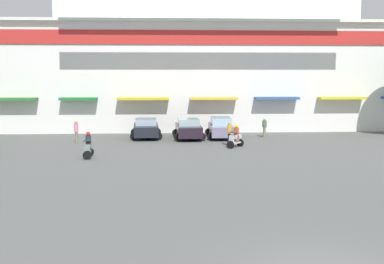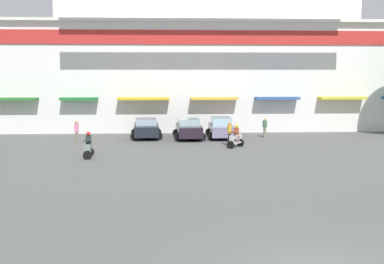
{
  "view_description": "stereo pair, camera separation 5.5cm",
  "coord_description": "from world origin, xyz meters",
  "px_view_note": "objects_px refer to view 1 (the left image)",
  "views": [
    {
      "loc": [
        -4.07,
        -11.92,
        5.12
      ],
      "look_at": [
        -2.5,
        14.08,
        1.99
      ],
      "focal_mm": 46.94,
      "sensor_mm": 36.0,
      "label": 1
    },
    {
      "loc": [
        -4.01,
        -11.93,
        5.12
      ],
      "look_at": [
        -2.5,
        14.08,
        1.99
      ],
      "focal_mm": 46.94,
      "sensor_mm": 36.0,
      "label": 2
    }
  ],
  "objects_px": {
    "parked_car_0": "(146,128)",
    "scooter_rider_2": "(88,147)",
    "pedestrian_2": "(264,126)",
    "scooter_rider_3": "(236,138)",
    "parked_car_2": "(221,128)",
    "pedestrian_3": "(76,130)",
    "pedestrian_1": "(229,132)",
    "parked_car_1": "(188,129)"
  },
  "relations": [
    {
      "from": "parked_car_0",
      "to": "scooter_rider_2",
      "type": "distance_m",
      "value": 9.46
    },
    {
      "from": "scooter_rider_2",
      "to": "pedestrian_2",
      "type": "bearing_deg",
      "value": 34.72
    },
    {
      "from": "parked_car_0",
      "to": "scooter_rider_3",
      "type": "xyz_separation_m",
      "value": [
        6.24,
        -5.35,
        -0.12
      ]
    },
    {
      "from": "parked_car_0",
      "to": "parked_car_2",
      "type": "distance_m",
      "value": 5.83
    },
    {
      "from": "pedestrian_3",
      "to": "parked_car_2",
      "type": "bearing_deg",
      "value": 12.86
    },
    {
      "from": "scooter_rider_2",
      "to": "parked_car_2",
      "type": "bearing_deg",
      "value": 43.72
    },
    {
      "from": "pedestrian_1",
      "to": "pedestrian_2",
      "type": "height_order",
      "value": "pedestrian_1"
    },
    {
      "from": "scooter_rider_2",
      "to": "pedestrian_2",
      "type": "relative_size",
      "value": 1.02
    },
    {
      "from": "parked_car_1",
      "to": "pedestrian_3",
      "type": "distance_m",
      "value": 8.46
    },
    {
      "from": "scooter_rider_2",
      "to": "pedestrian_3",
      "type": "height_order",
      "value": "pedestrian_3"
    },
    {
      "from": "pedestrian_2",
      "to": "scooter_rider_2",
      "type": "bearing_deg",
      "value": -145.28
    },
    {
      "from": "scooter_rider_2",
      "to": "pedestrian_2",
      "type": "distance_m",
      "value": 15.12
    },
    {
      "from": "parked_car_2",
      "to": "parked_car_0",
      "type": "bearing_deg",
      "value": 176.79
    },
    {
      "from": "parked_car_1",
      "to": "parked_car_2",
      "type": "distance_m",
      "value": 2.56
    },
    {
      "from": "pedestrian_1",
      "to": "scooter_rider_3",
      "type": "bearing_deg",
      "value": -64.08
    },
    {
      "from": "pedestrian_3",
      "to": "pedestrian_2",
      "type": "bearing_deg",
      "value": 9.86
    },
    {
      "from": "scooter_rider_3",
      "to": "parked_car_0",
      "type": "bearing_deg",
      "value": 139.38
    },
    {
      "from": "parked_car_0",
      "to": "pedestrian_2",
      "type": "distance_m",
      "value": 9.27
    },
    {
      "from": "parked_car_0",
      "to": "parked_car_1",
      "type": "xyz_separation_m",
      "value": [
        3.28,
        -0.62,
        0.01
      ]
    },
    {
      "from": "parked_car_1",
      "to": "pedestrian_3",
      "type": "bearing_deg",
      "value": -165.27
    },
    {
      "from": "parked_car_0",
      "to": "parked_car_2",
      "type": "xyz_separation_m",
      "value": [
        5.82,
        -0.33,
        0.03
      ]
    },
    {
      "from": "parked_car_1",
      "to": "scooter_rider_2",
      "type": "distance_m",
      "value": 10.51
    },
    {
      "from": "parked_car_1",
      "to": "scooter_rider_2",
      "type": "xyz_separation_m",
      "value": [
        -6.44,
        -8.3,
        -0.13
      ]
    },
    {
      "from": "parked_car_2",
      "to": "pedestrian_2",
      "type": "relative_size",
      "value": 2.9
    },
    {
      "from": "scooter_rider_2",
      "to": "scooter_rider_3",
      "type": "xyz_separation_m",
      "value": [
        9.4,
        3.57,
        -0.0
      ]
    },
    {
      "from": "pedestrian_2",
      "to": "pedestrian_3",
      "type": "height_order",
      "value": "pedestrian_3"
    },
    {
      "from": "pedestrian_2",
      "to": "pedestrian_3",
      "type": "distance_m",
      "value": 14.37
    },
    {
      "from": "scooter_rider_2",
      "to": "pedestrian_1",
      "type": "relative_size",
      "value": 0.92
    },
    {
      "from": "parked_car_0",
      "to": "parked_car_1",
      "type": "distance_m",
      "value": 3.34
    },
    {
      "from": "parked_car_1",
      "to": "pedestrian_2",
      "type": "relative_size",
      "value": 2.87
    },
    {
      "from": "parked_car_2",
      "to": "scooter_rider_2",
      "type": "relative_size",
      "value": 2.84
    },
    {
      "from": "parked_car_2",
      "to": "pedestrian_2",
      "type": "xyz_separation_m",
      "value": [
        3.44,
        0.01,
        0.07
      ]
    },
    {
      "from": "scooter_rider_3",
      "to": "pedestrian_2",
      "type": "xyz_separation_m",
      "value": [
        3.02,
        5.04,
        0.22
      ]
    },
    {
      "from": "parked_car_0",
      "to": "parked_car_2",
      "type": "height_order",
      "value": "parked_car_2"
    },
    {
      "from": "pedestrian_1",
      "to": "pedestrian_2",
      "type": "relative_size",
      "value": 1.1
    },
    {
      "from": "pedestrian_3",
      "to": "scooter_rider_2",
      "type": "bearing_deg",
      "value": -74.26
    },
    {
      "from": "parked_car_0",
      "to": "scooter_rider_2",
      "type": "relative_size",
      "value": 2.78
    },
    {
      "from": "pedestrian_1",
      "to": "pedestrian_3",
      "type": "xyz_separation_m",
      "value": [
        -10.8,
        1.88,
        -0.01
      ]
    },
    {
      "from": "parked_car_0",
      "to": "scooter_rider_3",
      "type": "height_order",
      "value": "scooter_rider_3"
    },
    {
      "from": "pedestrian_2",
      "to": "pedestrian_1",
      "type": "bearing_deg",
      "value": -127.73
    },
    {
      "from": "parked_car_1",
      "to": "pedestrian_3",
      "type": "height_order",
      "value": "pedestrian_3"
    },
    {
      "from": "parked_car_0",
      "to": "pedestrian_2",
      "type": "height_order",
      "value": "pedestrian_2"
    }
  ]
}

